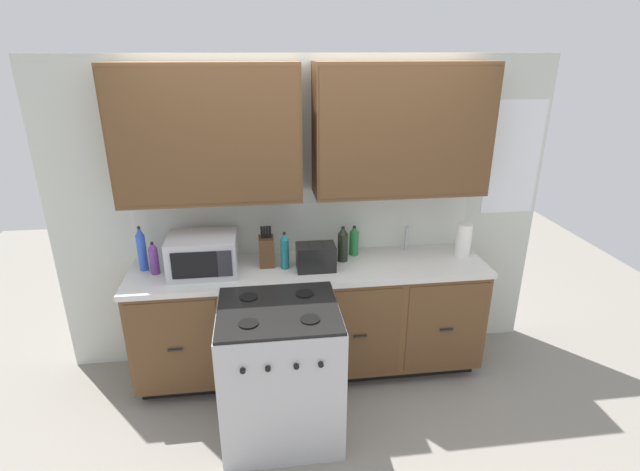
{
  "coord_description": "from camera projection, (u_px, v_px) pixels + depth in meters",
  "views": [
    {
      "loc": [
        -0.35,
        -2.93,
        2.43
      ],
      "look_at": [
        0.07,
        0.27,
        1.17
      ],
      "focal_mm": 26.96,
      "sensor_mm": 36.0,
      "label": 1
    }
  ],
  "objects": [
    {
      "name": "ground_plane",
      "position": [
        315.0,
        393.0,
        3.63
      ],
      "size": [
        8.0,
        8.0,
        0.0
      ],
      "primitive_type": "plane",
      "color": "gray"
    },
    {
      "name": "bottle_teal",
      "position": [
        285.0,
        251.0,
        3.48
      ],
      "size": [
        0.06,
        0.06,
        0.28
      ],
      "color": "#1E707A",
      "rests_on": "counter_run"
    },
    {
      "name": "paper_towel_roll",
      "position": [
        463.0,
        240.0,
        3.7
      ],
      "size": [
        0.12,
        0.12,
        0.26
      ],
      "primitive_type": "cylinder",
      "color": "white",
      "rests_on": "counter_run"
    },
    {
      "name": "sink_faucet",
      "position": [
        406.0,
        238.0,
        3.82
      ],
      "size": [
        0.02,
        0.02,
        0.2
      ],
      "primitive_type": "cylinder",
      "color": "#B2B5BA",
      "rests_on": "counter_run"
    },
    {
      "name": "wall_unit",
      "position": [
        307.0,
        165.0,
        3.49
      ],
      "size": [
        3.81,
        0.4,
        2.4
      ],
      "color": "silver",
      "rests_on": "ground_plane"
    },
    {
      "name": "counter_run",
      "position": [
        311.0,
        318.0,
        3.73
      ],
      "size": [
        2.64,
        0.64,
        0.92
      ],
      "color": "black",
      "rests_on": "ground_plane"
    },
    {
      "name": "toaster",
      "position": [
        316.0,
        257.0,
        3.48
      ],
      "size": [
        0.28,
        0.18,
        0.19
      ],
      "color": "black",
      "rests_on": "counter_run"
    },
    {
      "name": "microwave",
      "position": [
        203.0,
        254.0,
        3.42
      ],
      "size": [
        0.48,
        0.37,
        0.28
      ],
      "color": "#B7B7BC",
      "rests_on": "counter_run"
    },
    {
      "name": "knife_block",
      "position": [
        267.0,
        251.0,
        3.54
      ],
      "size": [
        0.11,
        0.14,
        0.31
      ],
      "color": "#52361E",
      "rests_on": "counter_run"
    },
    {
      "name": "bottle_blue",
      "position": [
        142.0,
        249.0,
        3.45
      ],
      "size": [
        0.06,
        0.06,
        0.33
      ],
      "color": "blue",
      "rests_on": "counter_run"
    },
    {
      "name": "bottle_dark",
      "position": [
        343.0,
        244.0,
        3.61
      ],
      "size": [
        0.08,
        0.08,
        0.27
      ],
      "color": "black",
      "rests_on": "counter_run"
    },
    {
      "name": "bottle_green",
      "position": [
        354.0,
        241.0,
        3.72
      ],
      "size": [
        0.07,
        0.07,
        0.24
      ],
      "color": "#237A38",
      "rests_on": "counter_run"
    },
    {
      "name": "stove_range",
      "position": [
        280.0,
        372.0,
        3.12
      ],
      "size": [
        0.76,
        0.68,
        0.95
      ],
      "color": "#B7B7BC",
      "rests_on": "ground_plane"
    },
    {
      "name": "bottle_violet",
      "position": [
        154.0,
        258.0,
        3.41
      ],
      "size": [
        0.06,
        0.06,
        0.24
      ],
      "color": "#663384",
      "rests_on": "counter_run"
    }
  ]
}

